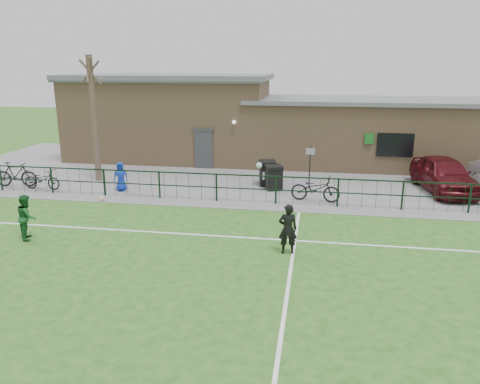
% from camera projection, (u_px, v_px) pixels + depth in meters
% --- Properties ---
extents(ground, '(90.00, 90.00, 0.00)m').
position_uv_depth(ground, '(208.00, 293.00, 11.92)').
color(ground, '#235218').
rests_on(ground, ground).
extents(paving_strip, '(34.00, 13.00, 0.02)m').
position_uv_depth(paving_strip, '(266.00, 173.00, 24.74)').
color(paving_strip, slate).
rests_on(paving_strip, ground).
extents(pitch_line_touch, '(28.00, 0.10, 0.01)m').
position_uv_depth(pitch_line_touch, '(251.00, 204.00, 19.33)').
color(pitch_line_touch, white).
rests_on(pitch_line_touch, ground).
extents(pitch_line_mid, '(28.00, 0.10, 0.01)m').
position_uv_depth(pitch_line_mid, '(235.00, 237.00, 15.72)').
color(pitch_line_mid, white).
rests_on(pitch_line_mid, ground).
extents(pitch_line_perp, '(0.10, 16.00, 0.01)m').
position_uv_depth(pitch_line_perp, '(286.00, 299.00, 11.61)').
color(pitch_line_perp, white).
rests_on(pitch_line_perp, ground).
extents(perimeter_fence, '(28.00, 0.10, 1.20)m').
position_uv_depth(perimeter_fence, '(252.00, 189.00, 19.36)').
color(perimeter_fence, black).
rests_on(perimeter_fence, ground).
extents(bare_tree, '(0.30, 0.30, 6.00)m').
position_uv_depth(bare_tree, '(94.00, 120.00, 22.35)').
color(bare_tree, '#4A372D').
rests_on(bare_tree, ground).
extents(wheelie_bin_left, '(0.87, 0.94, 1.09)m').
position_uv_depth(wheelie_bin_left, '(267.00, 174.00, 22.13)').
color(wheelie_bin_left, black).
rests_on(wheelie_bin_left, paving_strip).
extents(wheelie_bin_right, '(0.90, 0.96, 1.03)m').
position_uv_depth(wheelie_bin_right, '(274.00, 178.00, 21.38)').
color(wheelie_bin_right, black).
rests_on(wheelie_bin_right, paving_strip).
extents(sign_post, '(0.08, 0.08, 2.00)m').
position_uv_depth(sign_post, '(310.00, 168.00, 21.33)').
color(sign_post, black).
rests_on(sign_post, paving_strip).
extents(car_maroon, '(2.52, 4.86, 1.58)m').
position_uv_depth(car_maroon, '(444.00, 174.00, 20.97)').
color(car_maroon, '#470C12').
rests_on(car_maroon, paving_strip).
extents(bicycle_b, '(2.01, 0.83, 1.17)m').
position_uv_depth(bicycle_b, '(16.00, 174.00, 21.81)').
color(bicycle_b, black).
rests_on(bicycle_b, paving_strip).
extents(bicycle_c, '(1.76, 0.65, 0.92)m').
position_uv_depth(bicycle_c, '(42.00, 179.00, 21.40)').
color(bicycle_c, black).
rests_on(bicycle_c, paving_strip).
extents(bicycle_e, '(2.13, 0.98, 1.08)m').
position_uv_depth(bicycle_e, '(315.00, 189.00, 19.56)').
color(bicycle_e, black).
rests_on(bicycle_e, paving_strip).
extents(spectator_child, '(0.70, 0.51, 1.32)m').
position_uv_depth(spectator_child, '(121.00, 177.00, 21.10)').
color(spectator_child, '#1230A9').
rests_on(spectator_child, paving_strip).
extents(goalkeeper_kick, '(1.74, 3.70, 2.10)m').
position_uv_depth(goalkeeper_kick, '(287.00, 227.00, 14.30)').
color(goalkeeper_kick, black).
rests_on(goalkeeper_kick, ground).
extents(outfield_player, '(0.85, 0.91, 1.50)m').
position_uv_depth(outfield_player, '(27.00, 217.00, 15.43)').
color(outfield_player, '#175123').
rests_on(outfield_player, ground).
extents(ball_ground, '(0.23, 0.23, 0.23)m').
position_uv_depth(ball_ground, '(102.00, 199.00, 19.71)').
color(ball_ground, white).
rests_on(ball_ground, ground).
extents(clubhouse, '(24.25, 5.40, 4.96)m').
position_uv_depth(clubhouse, '(258.00, 123.00, 27.13)').
color(clubhouse, '#9D7C58').
rests_on(clubhouse, ground).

